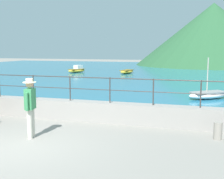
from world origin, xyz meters
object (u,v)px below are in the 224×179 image
bollard (218,131)px  boat_0 (208,95)px  person_walking (30,105)px  boat_2 (77,70)px  boat_1 (127,71)px

bollard → boat_0: size_ratio=0.21×
bollard → boat_0: bearing=91.5°
person_walking → boat_2: (-8.19, 21.80, -0.65)m
boat_0 → boat_2: size_ratio=0.95×
boat_1 → person_walking: bearing=-82.9°
person_walking → bollard: 5.47m
boat_0 → boat_1: (-7.78, 13.69, -0.01)m
person_walking → boat_2: bearing=110.6°
boat_0 → bollard: bearing=-88.5°
boat_0 → boat_1: boat_0 is taller
bollard → person_walking: bearing=-164.4°
person_walking → bollard: (5.22, 1.46, -0.73)m
boat_0 → boat_1: 15.74m
boat_0 → boat_1: bearing=119.6°
bollard → boat_0: (-0.18, 6.90, 0.01)m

